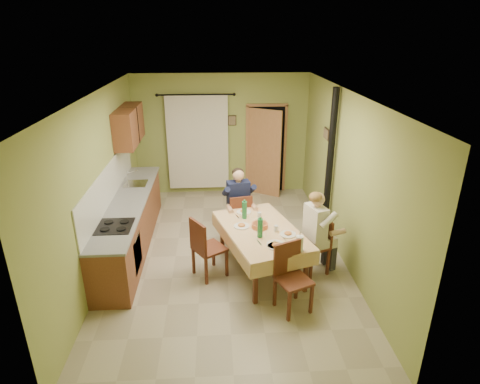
{
  "coord_description": "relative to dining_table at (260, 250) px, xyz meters",
  "views": [
    {
      "loc": [
        -0.15,
        -6.14,
        3.71
      ],
      "look_at": [
        0.25,
        0.1,
        1.15
      ],
      "focal_mm": 30.0,
      "sensor_mm": 36.0,
      "label": 1
    }
  ],
  "objects": [
    {
      "name": "floor",
      "position": [
        -0.54,
        0.52,
        -0.38
      ],
      "size": [
        4.0,
        6.0,
        0.01
      ],
      "primitive_type": "cube",
      "color": "tan",
      "rests_on": "ground"
    },
    {
      "name": "room_shell",
      "position": [
        -0.54,
        0.52,
        1.44
      ],
      "size": [
        4.04,
        6.04,
        2.82
      ],
      "color": "#94A052",
      "rests_on": "ground"
    },
    {
      "name": "kitchen_run",
      "position": [
        -2.25,
        0.92,
        0.1
      ],
      "size": [
        0.64,
        3.64,
        1.56
      ],
      "color": "brown",
      "rests_on": "ground"
    },
    {
      "name": "upper_cabinets",
      "position": [
        -2.36,
        2.22,
        1.57
      ],
      "size": [
        0.35,
        1.4,
        0.7
      ],
      "primitive_type": "cube",
      "color": "brown",
      "rests_on": "room_shell"
    },
    {
      "name": "curtain",
      "position": [
        -1.09,
        3.42,
        0.88
      ],
      "size": [
        1.7,
        0.07,
        2.22
      ],
      "color": "black",
      "rests_on": "ground"
    },
    {
      "name": "doorway",
      "position": [
        0.47,
        3.38,
        0.67
      ],
      "size": [
        0.96,
        0.49,
        2.15
      ],
      "color": "black",
      "rests_on": "ground"
    },
    {
      "name": "dining_table",
      "position": [
        0.0,
        0.0,
        0.0
      ],
      "size": [
        1.56,
        2.04,
        0.76
      ],
      "rotation": [
        0.0,
        0.0,
        0.29
      ],
      "color": "#DAAD78",
      "rests_on": "ground"
    },
    {
      "name": "tableware",
      "position": [
        0.04,
        -0.1,
        0.45
      ],
      "size": [
        0.95,
        1.51,
        0.33
      ],
      "color": "white",
      "rests_on": "dining_table"
    },
    {
      "name": "chair_far",
      "position": [
        -0.29,
        1.0,
        -0.09
      ],
      "size": [
        0.48,
        0.48,
        0.97
      ],
      "rotation": [
        0.0,
        0.0,
        0.18
      ],
      "color": "#582718",
      "rests_on": "ground"
    },
    {
      "name": "chair_near",
      "position": [
        0.34,
        -1.01,
        -0.09
      ],
      "size": [
        0.56,
        0.56,
        0.99
      ],
      "rotation": [
        0.0,
        0.0,
        3.55
      ],
      "color": "#582718",
      "rests_on": "ground"
    },
    {
      "name": "chair_right",
      "position": [
        0.88,
        -0.1,
        -0.09
      ],
      "size": [
        0.48,
        0.48,
        0.93
      ],
      "rotation": [
        0.0,
        0.0,
        1.9
      ],
      "color": "#582718",
      "rests_on": "ground"
    },
    {
      "name": "chair_left",
      "position": [
        -0.84,
        -0.09,
        -0.09
      ],
      "size": [
        0.62,
        0.62,
        1.01
      ],
      "rotation": [
        0.0,
        0.0,
        -0.99
      ],
      "color": "#582718",
      "rests_on": "ground"
    },
    {
      "name": "man_far",
      "position": [
        -0.29,
        1.01,
        0.5
      ],
      "size": [
        0.62,
        0.53,
        1.39
      ],
      "rotation": [
        0.0,
        0.0,
        0.18
      ],
      "color": "#141938",
      "rests_on": "chair_far"
    },
    {
      "name": "man_right",
      "position": [
        0.87,
        -0.1,
        0.5
      ],
      "size": [
        0.58,
        0.65,
        1.39
      ],
      "rotation": [
        0.0,
        0.0,
        1.9
      ],
      "color": "silver",
      "rests_on": "chair_right"
    },
    {
      "name": "stove_flue",
      "position": [
        1.36,
        1.12,
        0.64
      ],
      "size": [
        0.24,
        0.24,
        2.8
      ],
      "color": "black",
      "rests_on": "ground"
    },
    {
      "name": "picture_back",
      "position": [
        -0.29,
        3.49,
        1.37
      ],
      "size": [
        0.19,
        0.03,
        0.23
      ],
      "primitive_type": "cube",
      "color": "black",
      "rests_on": "room_shell"
    },
    {
      "name": "picture_right",
      "position": [
        1.43,
        1.72,
        1.47
      ],
      "size": [
        0.03,
        0.31,
        0.21
      ],
      "primitive_type": "cube",
      "color": "brown",
      "rests_on": "room_shell"
    }
  ]
}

